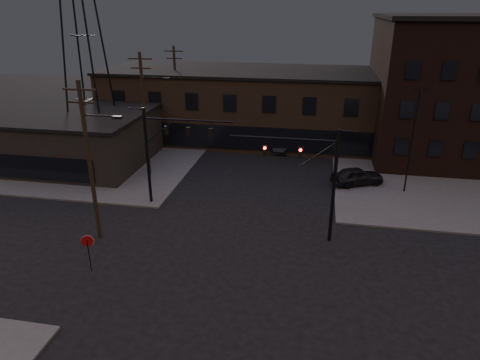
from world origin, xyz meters
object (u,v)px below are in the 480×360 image
traffic_signal_near (317,173)px  parked_car_lot_a (357,176)px  traffic_signal_far (162,146)px  car_crossing (283,144)px  stop_sign (88,245)px  parked_car_lot_b (432,161)px

traffic_signal_near → parked_car_lot_a: (3.64, 10.35, -3.98)m
traffic_signal_far → car_crossing: bearing=62.7°
traffic_signal_far → stop_sign: (-1.28, -9.99, -3.17)m
parked_car_lot_a → parked_car_lot_b: parked_car_lot_a is taller
traffic_signal_near → parked_car_lot_b: (11.25, 15.98, -4.05)m
stop_sign → parked_car_lot_a: size_ratio=0.53×
traffic_signal_near → car_crossing: (-3.88, 19.39, -4.17)m
traffic_signal_near → parked_car_lot_b: traffic_signal_near is taller
traffic_signal_near → stop_sign: traffic_signal_near is taller
traffic_signal_near → parked_car_lot_b: size_ratio=1.60×
stop_sign → parked_car_lot_a: (17.00, 16.84, -0.90)m
traffic_signal_near → stop_sign: (-13.36, -6.49, -3.09)m
parked_car_lot_b → car_crossing: bearing=103.6°
stop_sign → car_crossing: stop_sign is taller
stop_sign → car_crossing: 27.58m
parked_car_lot_b → car_crossing: size_ratio=1.09×
traffic_signal_near → car_crossing: size_ratio=1.74×
stop_sign → traffic_signal_far: bearing=82.7°
stop_sign → car_crossing: (9.47, 25.87, -1.09)m
parked_car_lot_b → traffic_signal_far: bearing=144.5°
parked_car_lot_a → parked_car_lot_b: 9.46m
traffic_signal_far → parked_car_lot_a: (15.72, 6.85, -4.06)m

